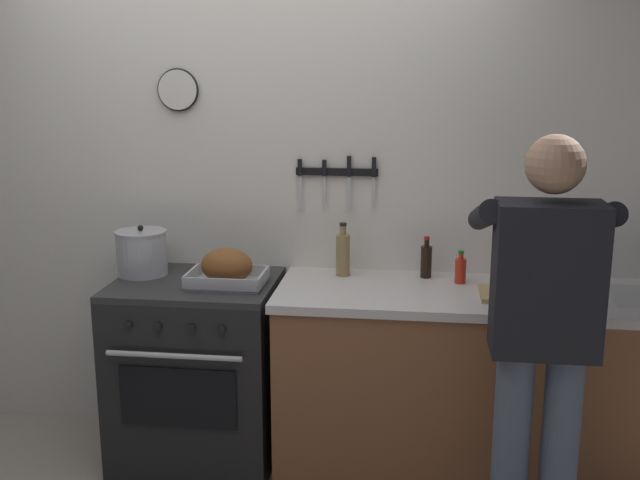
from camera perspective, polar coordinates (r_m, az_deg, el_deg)
wall_back at (r=3.79m, az=-4.97°, el=4.11°), size 6.00×0.13×2.60m
counter_block at (r=3.61m, az=13.47°, el=-10.62°), size 2.03×0.65×0.90m
stove at (r=3.73m, az=-9.25°, el=-9.73°), size 0.76×0.67×0.90m
person_cook at (r=2.89m, az=16.56°, el=-6.34°), size 0.51×0.63×1.66m
roasting_pan at (r=3.48m, az=-7.10°, el=-2.18°), size 0.35×0.26×0.18m
stock_pot at (r=3.73m, az=-13.40°, el=-0.93°), size 0.25×0.25×0.24m
cutting_board at (r=3.41m, az=15.06°, el=-4.05°), size 0.36×0.24×0.02m
bottle_vinegar at (r=3.60m, az=1.75°, el=-1.04°), size 0.07×0.07×0.26m
bottle_hot_sauce at (r=3.55m, az=10.63°, el=-2.24°), size 0.05×0.05×0.16m
bottle_soy_sauce at (r=3.61m, az=8.07°, el=-1.56°), size 0.05×0.05×0.20m
bottle_cooking_oil at (r=3.58m, az=17.93°, el=-1.72°), size 0.07×0.07×0.27m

